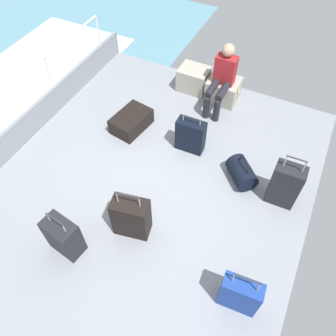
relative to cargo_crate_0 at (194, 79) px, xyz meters
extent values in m
cube|color=gray|center=(0.30, -2.19, -0.24)|extent=(4.40, 5.20, 0.06)
cube|color=gray|center=(-1.87, -2.19, 0.02)|extent=(0.06, 5.20, 0.45)
cylinder|color=silver|center=(-1.87, -1.50, 0.29)|extent=(0.04, 0.04, 1.00)
cylinder|color=silver|center=(-1.87, -0.11, 0.29)|extent=(0.04, 0.04, 1.00)
cylinder|color=silver|center=(-1.87, -2.19, 0.79)|extent=(0.04, 4.16, 0.04)
cube|color=#9E9989|center=(0.00, 0.00, 0.00)|extent=(0.52, 0.42, 0.42)
torus|color=tan|center=(-0.27, 0.00, 0.08)|extent=(0.02, 0.12, 0.12)
torus|color=tan|center=(0.27, 0.00, 0.08)|extent=(0.02, 0.12, 0.12)
cube|color=#9E9989|center=(0.58, -0.05, -0.01)|extent=(0.53, 0.46, 0.41)
torus|color=tan|center=(0.30, -0.05, 0.07)|extent=(0.02, 0.12, 0.12)
torus|color=tan|center=(0.85, -0.05, 0.07)|extent=(0.02, 0.12, 0.12)
cube|color=maroon|center=(0.58, -0.10, 0.44)|extent=(0.34, 0.20, 0.48)
sphere|color=tan|center=(0.58, -0.10, 0.80)|extent=(0.20, 0.20, 0.20)
cylinder|color=black|center=(0.67, -0.40, 0.24)|extent=(0.12, 0.40, 0.12)
cylinder|color=black|center=(0.67, -0.60, -0.01)|extent=(0.11, 0.11, 0.41)
cylinder|color=black|center=(0.49, -0.40, 0.24)|extent=(0.12, 0.40, 0.12)
cylinder|color=black|center=(0.49, -0.60, -0.01)|extent=(0.11, 0.11, 0.41)
cube|color=black|center=(-0.51, -1.38, -0.07)|extent=(0.53, 0.71, 0.27)
cube|color=green|center=(-0.45, -1.05, -0.05)|extent=(0.05, 0.01, 0.08)
cube|color=black|center=(0.45, -3.01, 0.10)|extent=(0.49, 0.34, 0.61)
cylinder|color=#A5A8AD|center=(0.32, -3.03, 0.49)|extent=(0.02, 0.02, 0.18)
cylinder|color=#A5A8AD|center=(0.58, -2.98, 0.49)|extent=(0.02, 0.02, 0.18)
cylinder|color=#2D2D2D|center=(0.45, -3.01, 0.58)|extent=(0.29, 0.08, 0.02)
cube|color=green|center=(0.42, -2.88, 0.29)|extent=(0.05, 0.02, 0.08)
cube|color=black|center=(0.54, -1.38, 0.07)|extent=(0.44, 0.21, 0.55)
cylinder|color=#A5A8AD|center=(0.41, -1.38, 0.39)|extent=(0.02, 0.02, 0.09)
cylinder|color=#A5A8AD|center=(0.67, -1.38, 0.39)|extent=(0.02, 0.02, 0.09)
cylinder|color=#2D2D2D|center=(0.54, -1.38, 0.43)|extent=(0.28, 0.03, 0.02)
cube|color=white|center=(0.54, -1.28, 0.13)|extent=(0.05, 0.01, 0.08)
cube|color=navy|center=(1.96, -3.30, 0.07)|extent=(0.44, 0.22, 0.56)
cylinder|color=#A5A8AD|center=(1.83, -3.31, 0.44)|extent=(0.02, 0.02, 0.18)
cylinder|color=#A5A8AD|center=(2.08, -3.29, 0.44)|extent=(0.02, 0.02, 0.18)
cylinder|color=#2D2D2D|center=(1.96, -3.30, 0.53)|extent=(0.28, 0.04, 0.02)
cube|color=silver|center=(1.95, -3.20, 0.15)|extent=(0.05, 0.01, 0.08)
cube|color=black|center=(2.04, -1.71, 0.13)|extent=(0.39, 0.25, 0.69)
cylinder|color=#A5A8AD|center=(1.92, -1.72, 0.57)|extent=(0.02, 0.02, 0.19)
cylinder|color=#A5A8AD|center=(2.15, -1.71, 0.57)|extent=(0.02, 0.02, 0.19)
cylinder|color=#2D2D2D|center=(2.04, -1.71, 0.67)|extent=(0.25, 0.03, 0.02)
cube|color=white|center=(2.03, -1.59, 0.26)|extent=(0.05, 0.01, 0.08)
cube|color=black|center=(-0.16, -3.58, 0.07)|extent=(0.45, 0.32, 0.55)
cylinder|color=#A5A8AD|center=(-0.28, -3.56, 0.41)|extent=(0.02, 0.02, 0.14)
cylinder|color=#A5A8AD|center=(-0.03, -3.60, 0.41)|extent=(0.02, 0.02, 0.14)
cylinder|color=#2D2D2D|center=(-0.16, -3.58, 0.48)|extent=(0.27, 0.06, 0.02)
cube|color=silver|center=(-0.14, -3.45, 0.14)|extent=(0.05, 0.01, 0.08)
cylinder|color=black|center=(1.44, -1.61, -0.06)|extent=(0.54, 0.55, 0.30)
torus|color=black|center=(1.44, -1.61, 0.10)|extent=(0.19, 0.20, 0.26)
camera|label=1|loc=(1.77, -4.67, 3.71)|focal=35.70mm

